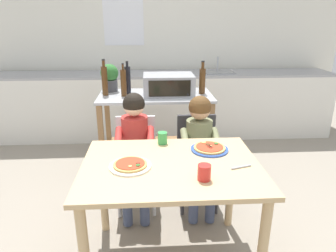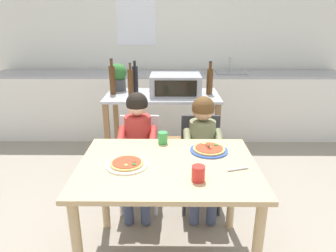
{
  "view_description": "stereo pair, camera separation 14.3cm",
  "coord_description": "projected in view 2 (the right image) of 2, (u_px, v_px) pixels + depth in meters",
  "views": [
    {
      "loc": [
        -0.13,
        -1.76,
        1.64
      ],
      "look_at": [
        0.0,
        0.3,
        0.91
      ],
      "focal_mm": 32.89,
      "sensor_mm": 36.0,
      "label": 1
    },
    {
      "loc": [
        0.02,
        -1.76,
        1.64
      ],
      "look_at": [
        0.0,
        0.3,
        0.91
      ],
      "focal_mm": 32.89,
      "sensor_mm": 36.0,
      "label": 2
    }
  ],
  "objects": [
    {
      "name": "ground_plane",
      "position": [
        169.0,
        180.0,
        3.28
      ],
      "size": [
        11.35,
        11.35,
        0.0
      ],
      "primitive_type": "plane",
      "color": "gray"
    },
    {
      "name": "kitchen_island_cart",
      "position": [
        163.0,
        121.0,
        3.25
      ],
      "size": [
        1.16,
        0.6,
        0.89
      ],
      "color": "#B7BABF",
      "rests_on": "ground"
    },
    {
      "name": "pizza_plate_white",
      "position": [
        127.0,
        164.0,
        1.93
      ],
      "size": [
        0.26,
        0.26,
        0.03
      ],
      "color": "white",
      "rests_on": "dining_table"
    },
    {
      "name": "back_wall_tiled",
      "position": [
        169.0,
        38.0,
        4.49
      ],
      "size": [
        5.4,
        0.13,
        2.7
      ],
      "color": "white",
      "rests_on": "ground"
    },
    {
      "name": "pizza_plate_blue_rimmed",
      "position": [
        209.0,
        150.0,
        2.14
      ],
      "size": [
        0.26,
        0.26,
        0.03
      ],
      "color": "#3356B7",
      "rests_on": "dining_table"
    },
    {
      "name": "bottle_slim_sauce",
      "position": [
        135.0,
        79.0,
        3.15
      ],
      "size": [
        0.06,
        0.06,
        0.33
      ],
      "color": "black",
      "rests_on": "kitchen_island_cart"
    },
    {
      "name": "kitchen_counter",
      "position": [
        169.0,
        104.0,
        4.4
      ],
      "size": [
        4.86,
        0.6,
        1.11
      ],
      "color": "silver",
      "rests_on": "ground"
    },
    {
      "name": "drinking_cup_red",
      "position": [
        198.0,
        173.0,
        1.74
      ],
      "size": [
        0.08,
        0.08,
        0.09
      ],
      "primitive_type": "cylinder",
      "color": "red",
      "rests_on": "dining_table"
    },
    {
      "name": "toaster_oven",
      "position": [
        175.0,
        85.0,
        3.11
      ],
      "size": [
        0.5,
        0.37,
        0.2
      ],
      "color": "#999BA0",
      "rests_on": "kitchen_island_cart"
    },
    {
      "name": "bottle_tall_green_wine",
      "position": [
        112.0,
        79.0,
        3.11
      ],
      "size": [
        0.06,
        0.06,
        0.36
      ],
      "color": "#4C2D14",
      "rests_on": "kitchen_island_cart"
    },
    {
      "name": "serving_spoon",
      "position": [
        238.0,
        169.0,
        1.88
      ],
      "size": [
        0.14,
        0.05,
        0.01
      ],
      "primitive_type": "cylinder",
      "rotation": [
        0.0,
        1.57,
        0.29
      ],
      "color": "#B7BABF",
      "rests_on": "dining_table"
    },
    {
      "name": "child_in_olive_shirt",
      "position": [
        203.0,
        142.0,
        2.55
      ],
      "size": [
        0.32,
        0.42,
        1.01
      ],
      "color": "#424C6B",
      "rests_on": "ground"
    },
    {
      "name": "dining_chair_right",
      "position": [
        201.0,
        155.0,
        2.72
      ],
      "size": [
        0.36,
        0.36,
        0.81
      ],
      "color": "#333338",
      "rests_on": "ground"
    },
    {
      "name": "bottle_brown_beer",
      "position": [
        210.0,
        81.0,
        3.12
      ],
      "size": [
        0.06,
        0.06,
        0.33
      ],
      "color": "#4C2D14",
      "rests_on": "kitchen_island_cart"
    },
    {
      "name": "child_in_red_shirt",
      "position": [
        137.0,
        141.0,
        2.55
      ],
      "size": [
        0.32,
        0.42,
        1.05
      ],
      "color": "#424C6B",
      "rests_on": "ground"
    },
    {
      "name": "drinking_cup_green",
      "position": [
        163.0,
        138.0,
        2.26
      ],
      "size": [
        0.07,
        0.07,
        0.09
      ],
      "primitive_type": "cylinder",
      "color": "green",
      "rests_on": "dining_table"
    },
    {
      "name": "dining_table",
      "position": [
        168.0,
        180.0,
        1.99
      ],
      "size": [
        1.13,
        0.84,
        0.76
      ],
      "color": "tan",
      "rests_on": "ground"
    },
    {
      "name": "dining_chair_left",
      "position": [
        140.0,
        155.0,
        2.72
      ],
      "size": [
        0.36,
        0.36,
        0.81
      ],
      "color": "silver",
      "rests_on": "ground"
    },
    {
      "name": "bottle_squat_spirits",
      "position": [
        131.0,
        82.0,
        3.06
      ],
      "size": [
        0.06,
        0.06,
        0.33
      ],
      "color": "#4C2D14",
      "rests_on": "kitchen_island_cart"
    },
    {
      "name": "potted_herb_plant",
      "position": [
        118.0,
        76.0,
        3.28
      ],
      "size": [
        0.19,
        0.19,
        0.29
      ],
      "color": "#4C4C51",
      "rests_on": "kitchen_island_cart"
    }
  ]
}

